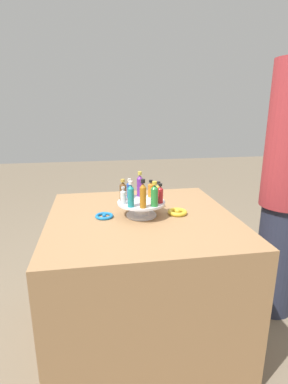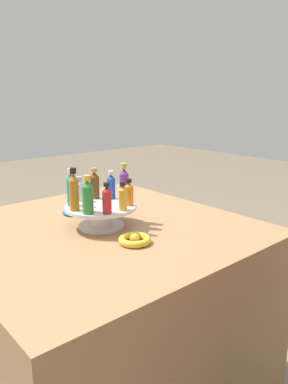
{
  "view_description": "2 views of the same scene",
  "coord_description": "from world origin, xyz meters",
  "px_view_note": "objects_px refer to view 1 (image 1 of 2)",
  "views": [
    {
      "loc": [
        0.24,
        1.54,
        1.34
      ],
      "look_at": [
        -0.02,
        -0.0,
        0.89
      ],
      "focal_mm": 28.0,
      "sensor_mm": 36.0,
      "label": 1
    },
    {
      "loc": [
        -1.09,
        0.74,
        1.23
      ],
      "look_at": [
        -0.23,
        -0.01,
        0.93
      ],
      "focal_mm": 35.0,
      "sensor_mm": 36.0,
      "label": 2
    }
  ],
  "objects_px": {
    "bottle_green": "(154,195)",
    "person_figure": "(287,182)",
    "bottle_orange": "(151,189)",
    "ribbon_bow_blue": "(104,216)",
    "bottle_purple": "(140,185)",
    "bottle_amber": "(143,195)",
    "bottle_brown": "(123,191)",
    "bottle_gold": "(159,191)",
    "bottle_teal": "(131,195)",
    "bottle_clear": "(123,196)",
    "ribbon_bow_gold": "(177,212)",
    "bottle_blue": "(129,189)",
    "display_stand": "(141,207)",
    "bottle_red": "(160,194)"
  },
  "relations": [
    {
      "from": "bottle_teal",
      "to": "ribbon_bow_blue",
      "type": "distance_m",
      "value": 0.21
    },
    {
      "from": "bottle_orange",
      "to": "ribbon_bow_blue",
      "type": "bearing_deg",
      "value": 14.65
    },
    {
      "from": "bottle_clear",
      "to": "bottle_green",
      "type": "relative_size",
      "value": 0.71
    },
    {
      "from": "bottle_purple",
      "to": "bottle_amber",
      "type": "height_order",
      "value": "bottle_amber"
    },
    {
      "from": "ribbon_bow_blue",
      "to": "bottle_red",
      "type": "bearing_deg",
      "value": 170.98
    },
    {
      "from": "bottle_blue",
      "to": "ribbon_bow_blue",
      "type": "distance_m",
      "value": 0.21
    },
    {
      "from": "ribbon_bow_gold",
      "to": "person_figure",
      "type": "relative_size",
      "value": 0.06
    },
    {
      "from": "bottle_brown",
      "to": "ribbon_bow_gold",
      "type": "bearing_deg",
      "value": 170.98
    },
    {
      "from": "bottle_brown",
      "to": "ribbon_bow_blue",
      "type": "relative_size",
      "value": 1.21
    },
    {
      "from": "bottle_clear",
      "to": "bottle_green",
      "type": "height_order",
      "value": "bottle_green"
    },
    {
      "from": "bottle_green",
      "to": "bottle_red",
      "type": "xyz_separation_m",
      "value": [
        -0.04,
        -0.05,
        -0.01
      ]
    },
    {
      "from": "bottle_gold",
      "to": "bottle_brown",
      "type": "xyz_separation_m",
      "value": [
        0.2,
        -0.01,
        0.01
      ]
    },
    {
      "from": "bottle_amber",
      "to": "ribbon_bow_gold",
      "type": "distance_m",
      "value": 0.27
    },
    {
      "from": "bottle_gold",
      "to": "ribbon_bow_blue",
      "type": "relative_size",
      "value": 1.03
    },
    {
      "from": "bottle_clear",
      "to": "person_figure",
      "type": "distance_m",
      "value": 1.01
    },
    {
      "from": "bottle_green",
      "to": "bottle_red",
      "type": "relative_size",
      "value": 1.23
    },
    {
      "from": "bottle_purple",
      "to": "bottle_teal",
      "type": "xyz_separation_m",
      "value": [
        0.08,
        0.18,
        -0.0
      ]
    },
    {
      "from": "bottle_brown",
      "to": "bottle_teal",
      "type": "height_order",
      "value": "bottle_teal"
    },
    {
      "from": "bottle_green",
      "to": "ribbon_bow_gold",
      "type": "distance_m",
      "value": 0.22
    },
    {
      "from": "ribbon_bow_blue",
      "to": "person_figure",
      "type": "relative_size",
      "value": 0.06
    },
    {
      "from": "bottle_amber",
      "to": "bottle_clear",
      "type": "bearing_deg",
      "value": -40.3
    },
    {
      "from": "bottle_clear",
      "to": "ribbon_bow_gold",
      "type": "relative_size",
      "value": 0.86
    },
    {
      "from": "bottle_amber",
      "to": "bottle_teal",
      "type": "bearing_deg",
      "value": -22.3
    },
    {
      "from": "bottle_clear",
      "to": "bottle_teal",
      "type": "height_order",
      "value": "bottle_teal"
    },
    {
      "from": "bottle_green",
      "to": "bottle_clear",
      "type": "bearing_deg",
      "value": -22.3
    },
    {
      "from": "display_stand",
      "to": "bottle_amber",
      "type": "distance_m",
      "value": 0.14
    },
    {
      "from": "bottle_blue",
      "to": "bottle_amber",
      "type": "height_order",
      "value": "bottle_amber"
    },
    {
      "from": "bottle_gold",
      "to": "bottle_amber",
      "type": "relative_size",
      "value": 0.68
    },
    {
      "from": "bottle_green",
      "to": "person_figure",
      "type": "xyz_separation_m",
      "value": [
        -0.85,
        -0.15,
        -0.0
      ]
    },
    {
      "from": "display_stand",
      "to": "bottle_clear",
      "type": "distance_m",
      "value": 0.13
    },
    {
      "from": "bottle_blue",
      "to": "person_figure",
      "type": "height_order",
      "value": "person_figure"
    },
    {
      "from": "bottle_clear",
      "to": "ribbon_bow_blue",
      "type": "xyz_separation_m",
      "value": [
        0.1,
        -0.03,
        -0.12
      ]
    },
    {
      "from": "bottle_clear",
      "to": "bottle_brown",
      "type": "bearing_deg",
      "value": -94.3
    },
    {
      "from": "bottle_blue",
      "to": "bottle_clear",
      "type": "distance_m",
      "value": 0.12
    },
    {
      "from": "bottle_amber",
      "to": "person_figure",
      "type": "xyz_separation_m",
      "value": [
        -0.92,
        -0.16,
        -0.01
      ]
    },
    {
      "from": "ribbon_bow_blue",
      "to": "person_figure",
      "type": "bearing_deg",
      "value": -177.51
    },
    {
      "from": "bottle_blue",
      "to": "bottle_clear",
      "type": "relative_size",
      "value": 1.16
    },
    {
      "from": "bottle_orange",
      "to": "bottle_green",
      "type": "height_order",
      "value": "bottle_green"
    },
    {
      "from": "bottle_clear",
      "to": "ribbon_bow_gold",
      "type": "bearing_deg",
      "value": -176.93
    },
    {
      "from": "bottle_teal",
      "to": "bottle_orange",
      "type": "bearing_deg",
      "value": -130.3
    },
    {
      "from": "bottle_gold",
      "to": "bottle_green",
      "type": "distance_m",
      "value": 0.12
    },
    {
      "from": "bottle_purple",
      "to": "bottle_clear",
      "type": "xyz_separation_m",
      "value": [
        0.11,
        0.13,
        -0.02
      ]
    },
    {
      "from": "bottle_green",
      "to": "bottle_purple",
      "type": "bearing_deg",
      "value": -76.3
    },
    {
      "from": "bottle_gold",
      "to": "bottle_purple",
      "type": "relative_size",
      "value": 0.71
    },
    {
      "from": "bottle_amber",
      "to": "bottle_green",
      "type": "bearing_deg",
      "value": -166.3
    },
    {
      "from": "bottle_brown",
      "to": "bottle_teal",
      "type": "relative_size",
      "value": 0.87
    },
    {
      "from": "bottle_orange",
      "to": "bottle_brown",
      "type": "bearing_deg",
      "value": 13.7
    },
    {
      "from": "bottle_blue",
      "to": "bottle_brown",
      "type": "relative_size",
      "value": 0.91
    },
    {
      "from": "bottle_teal",
      "to": "ribbon_bow_gold",
      "type": "height_order",
      "value": "bottle_teal"
    },
    {
      "from": "bottle_teal",
      "to": "bottle_red",
      "type": "relative_size",
      "value": 1.28
    }
  ]
}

